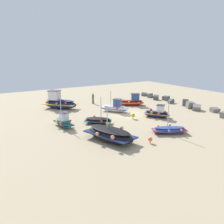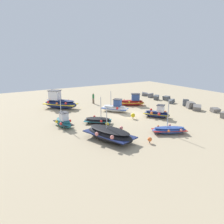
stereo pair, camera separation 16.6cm
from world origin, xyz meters
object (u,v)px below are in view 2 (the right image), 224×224
object	(u,v)px
fishing_boat_7	(63,122)
fishing_boat_5	(115,108)
person_walking	(93,98)
mooring_buoy_0	(133,115)
fishing_boat_4	(169,130)
fishing_boat_3	(109,134)
fishing_boat_6	(157,113)
fishing_boat_2	(132,102)
fishing_boat_1	(98,120)
mooring_buoy_1	(150,139)
fishing_boat_0	(60,102)

from	to	relation	value
fishing_boat_7	fishing_boat_5	bearing A→B (deg)	100.59
fishing_boat_5	person_walking	size ratio (longest dim) A/B	2.23
fishing_boat_5	person_walking	distance (m)	6.22
mooring_buoy_0	fishing_boat_5	bearing A→B (deg)	-179.56
fishing_boat_4	mooring_buoy_0	world-z (taller)	fishing_boat_4
fishing_boat_3	mooring_buoy_0	world-z (taller)	fishing_boat_3
fishing_boat_5	fishing_boat_7	distance (m)	8.82
fishing_boat_6	fishing_boat_7	world-z (taller)	fishing_boat_7
fishing_boat_3	fishing_boat_2	bearing A→B (deg)	117.72
fishing_boat_1	fishing_boat_3	world-z (taller)	fishing_boat_3
fishing_boat_1	fishing_boat_5	xyz separation A→B (m)	(-3.58, 4.64, 0.22)
fishing_boat_4	mooring_buoy_1	distance (m)	3.56
fishing_boat_6	mooring_buoy_0	xyz separation A→B (m)	(-1.08, -3.03, -0.09)
fishing_boat_3	mooring_buoy_1	xyz separation A→B (m)	(2.47, 2.83, -0.27)
fishing_boat_1	fishing_boat_7	world-z (taller)	fishing_boat_7
fishing_boat_4	mooring_buoy_0	size ratio (longest dim) A/B	5.19
fishing_boat_5	person_walking	bearing A→B (deg)	146.65
person_walking	fishing_boat_5	bearing A→B (deg)	22.44
fishing_boat_6	person_walking	xyz separation A→B (m)	(-11.46, -3.36, 0.44)
person_walking	mooring_buoy_0	distance (m)	10.40
fishing_boat_7	mooring_buoy_1	size ratio (longest dim) A/B	6.62
fishing_boat_4	fishing_boat_5	distance (m)	10.28
fishing_boat_4	fishing_boat_1	bearing A→B (deg)	152.65
fishing_boat_1	mooring_buoy_1	distance (m)	7.77
fishing_boat_6	person_walking	distance (m)	11.94
fishing_boat_1	fishing_boat_2	xyz separation A→B (m)	(-5.53, 8.99, 0.21)
fishing_boat_5	person_walking	world-z (taller)	fishing_boat_5
fishing_boat_2	fishing_boat_0	bearing A→B (deg)	-168.88
fishing_boat_1	fishing_boat_2	bearing A→B (deg)	-108.77
fishing_boat_1	person_walking	bearing A→B (deg)	-74.32
fishing_boat_7	mooring_buoy_1	bearing A→B (deg)	24.26
fishing_boat_5	fishing_boat_7	world-z (taller)	fishing_boat_7
person_walking	mooring_buoy_1	xyz separation A→B (m)	(17.45, -3.02, -0.62)
fishing_boat_0	fishing_boat_1	distance (m)	9.58
fishing_boat_6	mooring_buoy_1	bearing A→B (deg)	-81.16
fishing_boat_1	fishing_boat_5	bearing A→B (deg)	-102.70
mooring_buoy_0	fishing_boat_7	bearing A→B (deg)	-100.73
fishing_boat_4	fishing_boat_5	world-z (taller)	fishing_boat_4
fishing_boat_0	fishing_boat_4	size ratio (longest dim) A/B	1.31
fishing_boat_1	fishing_boat_5	world-z (taller)	fishing_boat_1
fishing_boat_1	mooring_buoy_1	size ratio (longest dim) A/B	5.56
fishing_boat_5	fishing_boat_7	bearing A→B (deg)	-109.14
person_walking	fishing_boat_0	bearing A→B (deg)	-67.06
person_walking	fishing_boat_6	bearing A→B (deg)	36.06
fishing_boat_1	mooring_buoy_0	distance (m)	4.71
fishing_boat_2	person_walking	bearing A→B (deg)	169.35
fishing_boat_0	person_walking	bearing A→B (deg)	-128.89
fishing_boat_3	fishing_boat_7	world-z (taller)	fishing_boat_7
fishing_boat_4	fishing_boat_0	bearing A→B (deg)	138.08
fishing_boat_0	fishing_boat_3	size ratio (longest dim) A/B	0.89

